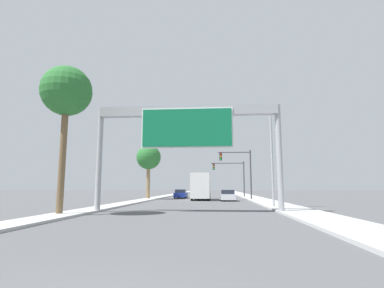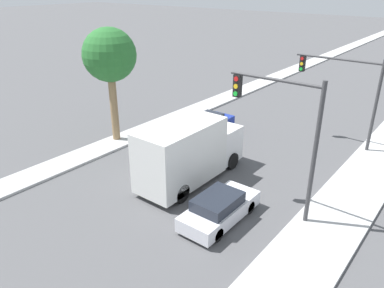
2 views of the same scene
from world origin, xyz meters
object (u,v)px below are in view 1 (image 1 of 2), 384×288
Objects in this scene: traffic_light_near_intersection at (241,166)px; street_lamp_right at (267,145)px; traffic_light_mid_block at (233,172)px; palm_tree_background at (149,158)px; truck_box_primary at (201,187)px; sign_gantry at (187,126)px; car_mid_left at (181,194)px; palm_tree_foreground at (66,93)px; car_far_right at (228,196)px.

traffic_light_near_intersection is 0.75× the size of street_lamp_right.
traffic_light_mid_block is 15.45m from palm_tree_background.
truck_box_primary is at bearing 113.65° from street_lamp_right.
street_lamp_right reaches higher than sign_gantry.
sign_gantry is at bearing -99.25° from traffic_light_mid_block.
traffic_light_near_intersection is at bearing -87.12° from traffic_light_mid_block.
palm_tree_background is (-7.57, 1.29, 4.09)m from truck_box_primary.
car_mid_left is 0.49× the size of street_lamp_right.
sign_gantry is at bearing 20.57° from palm_tree_foreground.
car_mid_left is 11.14m from car_far_right.
sign_gantry is at bearing -101.13° from car_far_right.
palm_tree_foreground is (-12.56, -32.99, 3.66)m from traffic_light_mid_block.
sign_gantry reaches higher than truck_box_primary.
palm_tree_background is (-7.57, 21.17, -0.22)m from sign_gantry.
street_lamp_right is at bearing -85.84° from traffic_light_near_intersection.
sign_gantry reaches higher than car_mid_left.
palm_tree_background is at bearing 175.37° from traffic_light_near_intersection.
traffic_light_near_intersection is at bearing -4.63° from palm_tree_background.
traffic_light_near_intersection is 0.70× the size of palm_tree_foreground.
street_lamp_right is (1.10, -15.10, 0.79)m from traffic_light_near_intersection.
palm_tree_background is at bearing 131.08° from street_lamp_right.
palm_tree_foreground is (-11.15, -20.67, 7.18)m from car_far_right.
car_mid_left is 9.82m from traffic_light_mid_block.
street_lamp_right is (1.60, -25.10, 1.15)m from traffic_light_mid_block.
traffic_light_near_intersection is 1.12× the size of traffic_light_mid_block.
traffic_light_near_intersection is at bearing 60.39° from palm_tree_foreground.
truck_box_primary is 8.70m from palm_tree_background.
car_far_right is 13.94m from street_lamp_right.
palm_tree_background reaches higher than traffic_light_mid_block.
palm_tree_background is 21.43m from street_lamp_right.
sign_gantry is at bearing -142.38° from street_lamp_right.
car_mid_left is at bearing 81.94° from palm_tree_foreground.
palm_tree_background is 0.86× the size of street_lamp_right.
palm_tree_foreground is 16.40m from street_lamp_right.
traffic_light_near_intersection is 15.16m from street_lamp_right.
sign_gantry is 1.48× the size of street_lamp_right.
traffic_light_mid_block is (-0.50, 10.00, -0.36)m from traffic_light_near_intersection.
traffic_light_near_intersection is at bearing 74.95° from sign_gantry.
palm_tree_foreground reaches higher than traffic_light_mid_block.
traffic_light_near_intersection is at bearing 50.57° from car_far_right.
traffic_light_mid_block is (4.90, 30.11, -1.92)m from sign_gantry.
traffic_light_mid_block is at bearing 92.88° from traffic_light_near_intersection.
traffic_light_near_intersection is at bearing 2.58° from truck_box_primary.
palm_tree_background is at bearing 109.68° from sign_gantry.
street_lamp_right is (14.08, -16.15, -0.55)m from palm_tree_background.
sign_gantry is 27.24m from car_mid_left.
palm_tree_foreground is at bearing -90.20° from palm_tree_background.
street_lamp_right reaches higher than traffic_light_near_intersection.
traffic_light_near_intersection is 13.09m from palm_tree_background.
car_mid_left is (-3.50, 26.46, -5.45)m from sign_gantry.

